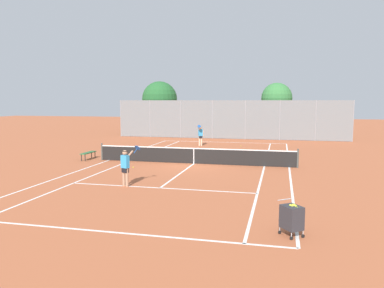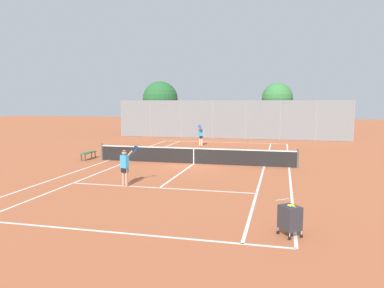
{
  "view_description": "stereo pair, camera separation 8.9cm",
  "coord_description": "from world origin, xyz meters",
  "px_view_note": "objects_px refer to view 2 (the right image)",
  "views": [
    {
      "loc": [
        4.98,
        -21.38,
        3.73
      ],
      "look_at": [
        -0.47,
        1.5,
        1.0
      ],
      "focal_mm": 35.0,
      "sensor_mm": 36.0,
      "label": 1
    },
    {
      "loc": [
        5.07,
        -21.36,
        3.73
      ],
      "look_at": [
        -0.47,
        1.5,
        1.0
      ],
      "focal_mm": 35.0,
      "sensor_mm": 36.0,
      "label": 2
    }
  ],
  "objects_px": {
    "ball_cart": "(290,217)",
    "tree_behind_right": "(278,99)",
    "player_near_side": "(125,165)",
    "loose_tennis_ball_1": "(241,146)",
    "player_far_left": "(201,135)",
    "courtside_bench": "(88,153)",
    "loose_tennis_ball_0": "(133,167)",
    "tennis_net": "(194,155)",
    "tree_behind_left": "(161,100)"
  },
  "relations": [
    {
      "from": "courtside_bench",
      "to": "tree_behind_right",
      "type": "xyz_separation_m",
      "value": [
        11.44,
        17.81,
        3.49
      ]
    },
    {
      "from": "ball_cart",
      "to": "tree_behind_right",
      "type": "xyz_separation_m",
      "value": [
        -0.81,
        28.83,
        3.36
      ]
    },
    {
      "from": "tennis_net",
      "to": "ball_cart",
      "type": "xyz_separation_m",
      "value": [
        5.34,
        -11.01,
        0.02
      ]
    },
    {
      "from": "loose_tennis_ball_0",
      "to": "loose_tennis_ball_1",
      "type": "bearing_deg",
      "value": 66.88
    },
    {
      "from": "player_far_left",
      "to": "loose_tennis_ball_1",
      "type": "height_order",
      "value": "player_far_left"
    },
    {
      "from": "loose_tennis_ball_0",
      "to": "tree_behind_right",
      "type": "xyz_separation_m",
      "value": [
        7.52,
        19.93,
        3.86
      ]
    },
    {
      "from": "tennis_net",
      "to": "loose_tennis_ball_1",
      "type": "distance_m",
      "value": 9.39
    },
    {
      "from": "player_far_left",
      "to": "tree_behind_right",
      "type": "bearing_deg",
      "value": 56.09
    },
    {
      "from": "player_near_side",
      "to": "loose_tennis_ball_1",
      "type": "height_order",
      "value": "player_near_side"
    },
    {
      "from": "player_near_side",
      "to": "loose_tennis_ball_0",
      "type": "height_order",
      "value": "player_near_side"
    },
    {
      "from": "courtside_bench",
      "to": "tree_behind_right",
      "type": "relative_size",
      "value": 0.27
    },
    {
      "from": "player_near_side",
      "to": "player_far_left",
      "type": "height_order",
      "value": "same"
    },
    {
      "from": "loose_tennis_ball_0",
      "to": "tree_behind_right",
      "type": "height_order",
      "value": "tree_behind_right"
    },
    {
      "from": "loose_tennis_ball_0",
      "to": "tree_behind_left",
      "type": "relative_size",
      "value": 0.01
    },
    {
      "from": "tennis_net",
      "to": "tree_behind_left",
      "type": "xyz_separation_m",
      "value": [
        -8.29,
        19.02,
        3.28
      ]
    },
    {
      "from": "tennis_net",
      "to": "player_far_left",
      "type": "distance_m",
      "value": 9.0
    },
    {
      "from": "player_far_left",
      "to": "tree_behind_left",
      "type": "bearing_deg",
      "value": 123.78
    },
    {
      "from": "tennis_net",
      "to": "loose_tennis_ball_1",
      "type": "relative_size",
      "value": 181.82
    },
    {
      "from": "tree_behind_left",
      "to": "tennis_net",
      "type": "bearing_deg",
      "value": -66.45
    },
    {
      "from": "tennis_net",
      "to": "loose_tennis_ball_1",
      "type": "xyz_separation_m",
      "value": [
        1.83,
        9.2,
        -0.48
      ]
    },
    {
      "from": "ball_cart",
      "to": "player_far_left",
      "type": "distance_m",
      "value": 21.02
    },
    {
      "from": "loose_tennis_ball_0",
      "to": "loose_tennis_ball_1",
      "type": "distance_m",
      "value": 12.29
    },
    {
      "from": "tennis_net",
      "to": "tree_behind_left",
      "type": "height_order",
      "value": "tree_behind_left"
    },
    {
      "from": "tennis_net",
      "to": "player_near_side",
      "type": "bearing_deg",
      "value": -103.6
    },
    {
      "from": "loose_tennis_ball_0",
      "to": "ball_cart",
      "type": "bearing_deg",
      "value": -46.89
    },
    {
      "from": "loose_tennis_ball_1",
      "to": "tree_behind_right",
      "type": "distance_m",
      "value": 9.83
    },
    {
      "from": "loose_tennis_ball_1",
      "to": "tree_behind_right",
      "type": "bearing_deg",
      "value": 72.65
    },
    {
      "from": "player_far_left",
      "to": "courtside_bench",
      "type": "bearing_deg",
      "value": -121.45
    },
    {
      "from": "ball_cart",
      "to": "tree_behind_left",
      "type": "height_order",
      "value": "tree_behind_left"
    },
    {
      "from": "courtside_bench",
      "to": "loose_tennis_ball_0",
      "type": "bearing_deg",
      "value": -28.42
    },
    {
      "from": "player_far_left",
      "to": "tree_behind_right",
      "type": "height_order",
      "value": "tree_behind_right"
    },
    {
      "from": "tree_behind_right",
      "to": "player_far_left",
      "type": "bearing_deg",
      "value": -123.91
    },
    {
      "from": "player_near_side",
      "to": "loose_tennis_ball_0",
      "type": "distance_m",
      "value": 4.66
    },
    {
      "from": "player_near_side",
      "to": "tree_behind_right",
      "type": "bearing_deg",
      "value": 75.92
    },
    {
      "from": "player_near_side",
      "to": "player_far_left",
      "type": "bearing_deg",
      "value": 89.76
    },
    {
      "from": "player_near_side",
      "to": "courtside_bench",
      "type": "bearing_deg",
      "value": 129.65
    },
    {
      "from": "ball_cart",
      "to": "loose_tennis_ball_1",
      "type": "relative_size",
      "value": 14.58
    },
    {
      "from": "ball_cart",
      "to": "tree_behind_right",
      "type": "height_order",
      "value": "tree_behind_right"
    },
    {
      "from": "ball_cart",
      "to": "player_far_left",
      "type": "height_order",
      "value": "player_far_left"
    },
    {
      "from": "tree_behind_left",
      "to": "loose_tennis_ball_1",
      "type": "bearing_deg",
      "value": -44.13
    },
    {
      "from": "courtside_bench",
      "to": "ball_cart",
      "type": "bearing_deg",
      "value": -41.98
    },
    {
      "from": "courtside_bench",
      "to": "player_far_left",
      "type": "bearing_deg",
      "value": 58.55
    },
    {
      "from": "courtside_bench",
      "to": "tree_behind_left",
      "type": "height_order",
      "value": "tree_behind_left"
    },
    {
      "from": "loose_tennis_ball_0",
      "to": "tree_behind_left",
      "type": "distance_m",
      "value": 22.1
    },
    {
      "from": "ball_cart",
      "to": "tree_behind_left",
      "type": "distance_m",
      "value": 33.14
    },
    {
      "from": "ball_cart",
      "to": "courtside_bench",
      "type": "bearing_deg",
      "value": 138.02
    },
    {
      "from": "tennis_net",
      "to": "ball_cart",
      "type": "bearing_deg",
      "value": -64.13
    },
    {
      "from": "ball_cart",
      "to": "courtside_bench",
      "type": "height_order",
      "value": "ball_cart"
    },
    {
      "from": "tennis_net",
      "to": "tree_behind_right",
      "type": "height_order",
      "value": "tree_behind_right"
    },
    {
      "from": "ball_cart",
      "to": "loose_tennis_ball_1",
      "type": "height_order",
      "value": "ball_cart"
    }
  ]
}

